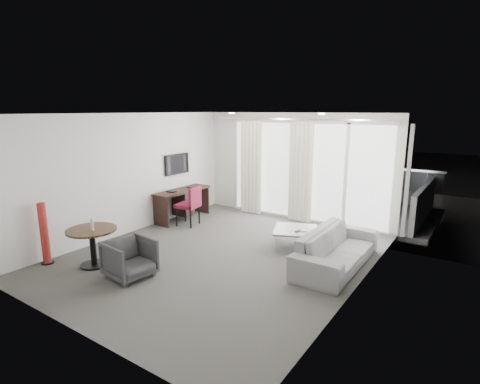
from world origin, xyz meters
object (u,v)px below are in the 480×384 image
Objects in this scene: red_lamp at (44,234)px; rattan_chair_a at (340,197)px; tub_armchair at (130,259)px; desk at (183,204)px; round_table at (93,247)px; rattan_chair_b at (386,198)px; sofa at (337,248)px; desk_chair at (188,206)px; coffee_table at (295,238)px.

red_lamp is 6.96m from rattan_chair_a.
rattan_chair_a is (1.46, 5.76, 0.09)m from tub_armchair.
rattan_chair_a is at bearing 42.84° from desk.
round_table is at bearing 27.59° from red_lamp.
round_table is 7.29m from rattan_chair_b.
sofa is 3.64m from rattan_chair_a.
rattan_chair_b is (4.16, 6.87, -0.15)m from red_lamp.
desk_chair is at bearing 79.83° from red_lamp.
tub_armchair is 0.88× the size of rattan_chair_b.
rattan_chair_a reaches higher than round_table.
desk is 3.35m from tub_armchair.
red_lamp reaches higher than desk.
tub_armchair is 6.88m from rattan_chair_b.
coffee_table is 3.77m from rattan_chair_b.
tub_armchair is 0.32× the size of sofa.
rattan_chair_b is (0.87, 3.67, 0.21)m from coffee_table.
desk is 4.23m from sofa.
round_table is 6.27m from rattan_chair_a.
tub_armchair is at bearing -105.60° from rattan_chair_b.
tub_armchair is 3.49m from sofa.
desk_chair is 3.75m from sofa.
sofa is (3.73, -0.34, -0.15)m from desk_chair.
sofa is at bearing -8.83° from desk.
round_table is 0.89m from tub_armchair.
sofa is (4.18, -0.65, -0.05)m from desk.
desk is 3.42m from red_lamp.
tub_armchair is (1.67, 0.46, -0.23)m from red_lamp.
rattan_chair_a is (3.02, 2.80, 0.03)m from desk.
desk_chair is 1.17× the size of rattan_chair_b.
tub_armchair is at bearing -120.53° from coffee_table.
tub_armchair is at bearing 3.24° from round_table.
rattan_chair_b reaches higher than sofa.
desk_chair is 4.04m from rattan_chair_a.
desk_chair is at bearing 94.68° from round_table.
desk_chair is 5.21m from rattan_chair_b.
red_lamp reaches higher than round_table.
tub_armchair is at bearing 131.37° from sofa.
tub_armchair is (1.56, -2.96, -0.05)m from desk.
tub_armchair is (1.11, -2.64, -0.15)m from desk_chair.
rattan_chair_b is (2.49, 6.41, 0.08)m from tub_armchair.
coffee_table is 3.03m from rattan_chair_a.
red_lamp is (-0.11, -3.41, 0.18)m from desk.
desk is at bearing 88.23° from red_lamp.
desk_chair is at bearing -126.95° from rattan_chair_a.
round_table is 0.38× the size of sofa.
rattan_chair_a is (2.57, 3.12, -0.06)m from desk_chair.
desk_chair is 0.85× the size of red_lamp.
round_table is at bearing -77.42° from desk.
sofa is at bearing 33.87° from round_table.
desk reaches higher than sofa.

